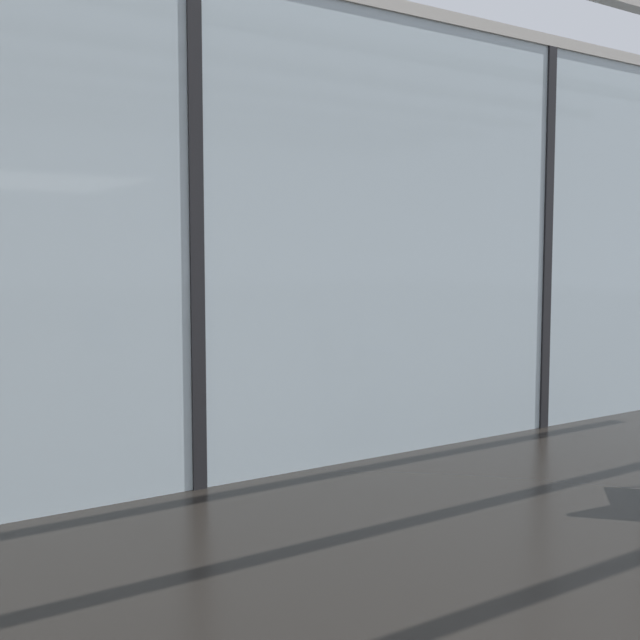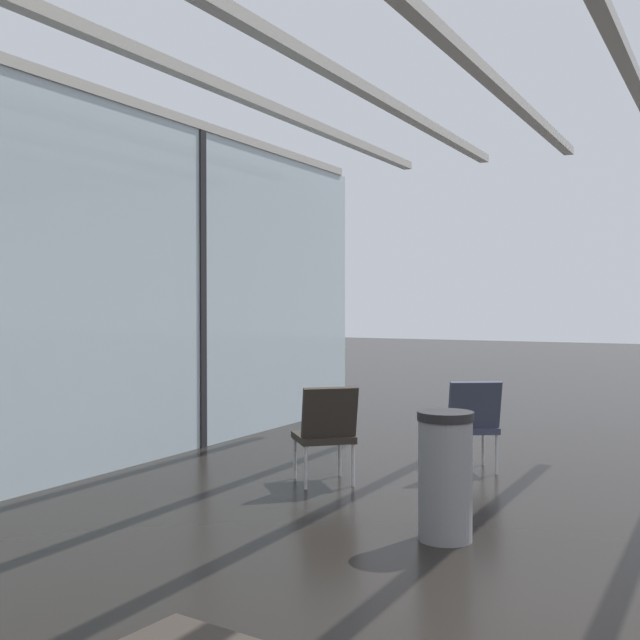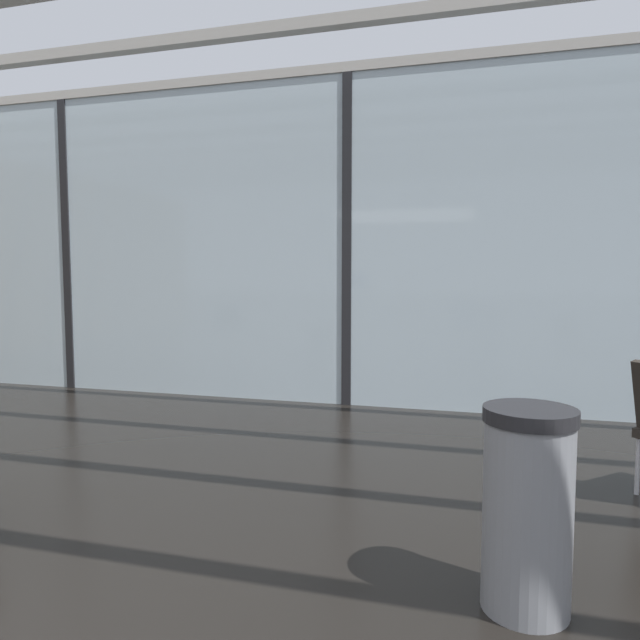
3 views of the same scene
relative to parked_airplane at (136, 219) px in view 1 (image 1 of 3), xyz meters
The scene contains 4 objects.
glass_curtain_wall 4.87m from the parked_airplane, 105.65° to the right, with size 14.00×0.08×3.48m, color silver.
window_mullion_1 4.87m from the parked_airplane, 105.65° to the right, with size 0.10×0.12×3.48m, color black.
window_mullion_2 5.18m from the parked_airplane, 64.92° to the right, with size 0.10×0.12×3.48m, color black.
parked_airplane is the anchor object (origin of this frame).
Camera 1 is at (-2.19, 0.32, 1.60)m, focal length 43.65 mm.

